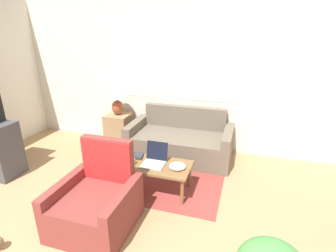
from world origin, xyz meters
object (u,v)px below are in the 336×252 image
object	(u,v)px
couch	(180,142)
cup_navy	(131,162)
cup_yellow	(123,161)
book_red	(136,156)
table_lamp	(117,95)
coffee_table	(154,167)
armchair	(98,203)
laptop	(155,159)
snack_bowl	(177,166)

from	to	relation	value
couch	cup_navy	distance (m)	1.26
couch	cup_yellow	world-z (taller)	couch
couch	book_red	bearing A→B (deg)	-111.61
table_lamp	coffee_table	bearing A→B (deg)	-47.00
cup_navy	cup_yellow	distance (m)	0.12
book_red	cup_navy	bearing A→B (deg)	-82.09
armchair	coffee_table	bearing A→B (deg)	65.71
laptop	book_red	xyz separation A→B (m)	(-0.31, 0.09, -0.04)
laptop	cup_yellow	world-z (taller)	laptop
laptop	book_red	world-z (taller)	laptop
armchair	table_lamp	xyz separation A→B (m)	(-0.78, 2.03, 0.69)
coffee_table	laptop	bearing A→B (deg)	75.94
cup_yellow	snack_bowl	distance (m)	0.73
book_red	coffee_table	bearing A→B (deg)	-21.70
cup_yellow	cup_navy	bearing A→B (deg)	15.20
coffee_table	cup_yellow	xyz separation A→B (m)	(-0.39, -0.13, 0.09)
couch	coffee_table	distance (m)	1.11
table_lamp	book_red	world-z (taller)	table_lamp
snack_bowl	laptop	bearing A→B (deg)	173.71
armchair	coffee_table	world-z (taller)	armchair
table_lamp	coffee_table	distance (m)	1.78
couch	snack_bowl	bearing A→B (deg)	-77.33
couch	cup_navy	xyz separation A→B (m)	(-0.36, -1.20, 0.17)
coffee_table	laptop	world-z (taller)	laptop
snack_bowl	table_lamp	bearing A→B (deg)	140.18
coffee_table	cup_yellow	distance (m)	0.42
couch	laptop	xyz separation A→B (m)	(-0.08, -1.07, 0.19)
table_lamp	cup_yellow	distance (m)	1.64
cup_navy	book_red	xyz separation A→B (m)	(-0.03, 0.22, -0.02)
snack_bowl	book_red	size ratio (longest dim) A/B	0.99
couch	cup_yellow	distance (m)	1.33
cup_navy	book_red	bearing A→B (deg)	97.91
table_lamp	snack_bowl	xyz separation A→B (m)	(1.48, -1.23, -0.54)
armchair	cup_navy	world-z (taller)	armchair
cup_navy	snack_bowl	world-z (taller)	cup_navy
couch	table_lamp	distance (m)	1.42
couch	book_red	size ratio (longest dim) A/B	7.86
armchair	book_red	size ratio (longest dim) A/B	4.22
table_lamp	snack_bowl	distance (m)	2.00
coffee_table	laptop	xyz separation A→B (m)	(0.01, 0.03, 0.10)
coffee_table	cup_navy	xyz separation A→B (m)	(-0.28, -0.10, 0.08)
coffee_table	cup_navy	distance (m)	0.30
book_red	couch	bearing A→B (deg)	68.39
cup_navy	cup_yellow	xyz separation A→B (m)	(-0.11, -0.03, 0.00)
table_lamp	cup_yellow	size ratio (longest dim) A/B	5.89
couch	laptop	bearing A→B (deg)	-94.05
book_red	armchair	bearing A→B (deg)	-93.68
couch	book_red	xyz separation A→B (m)	(-0.39, -0.98, 0.15)
laptop	snack_bowl	world-z (taller)	laptop
snack_bowl	couch	bearing A→B (deg)	102.67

